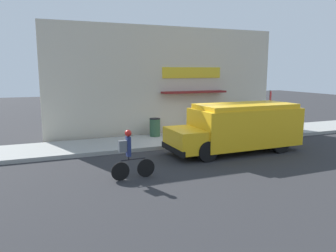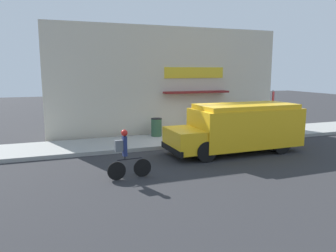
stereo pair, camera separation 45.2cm
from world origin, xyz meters
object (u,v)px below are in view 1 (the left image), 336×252
object	(u,v)px
cyclist	(130,155)
stop_sign_post	(270,105)
trash_bin	(155,127)
school_bus	(239,127)

from	to	relation	value
cyclist	stop_sign_post	distance (m)	9.50
cyclist	trash_bin	xyz separation A→B (m)	(2.90, 5.65, -0.18)
stop_sign_post	trash_bin	size ratio (longest dim) A/B	2.51
school_bus	cyclist	xyz separation A→B (m)	(-5.40, -1.86, -0.28)
school_bus	stop_sign_post	bearing A→B (deg)	30.55
cyclist	stop_sign_post	world-z (taller)	stop_sign_post
stop_sign_post	trash_bin	bearing A→B (deg)	162.41
school_bus	stop_sign_post	distance (m)	3.84
cyclist	stop_sign_post	size ratio (longest dim) A/B	0.70
cyclist	stop_sign_post	xyz separation A→B (m)	(8.64, 3.83, 0.91)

